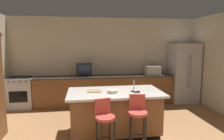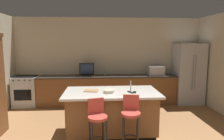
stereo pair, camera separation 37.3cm
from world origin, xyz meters
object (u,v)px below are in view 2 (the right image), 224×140
range_oven (26,91)px  tv_remote (131,92)px  kitchen_island (111,112)px  cutting_board (91,91)px  refrigerator (188,74)px  microwave (156,71)px  bar_stool_right (131,118)px  tv_monitor (87,70)px  bar_stool_left (97,121)px  fruit_bowl (109,91)px  cell_phone (135,92)px

range_oven → tv_remote: tv_remote is taller
kitchen_island → cutting_board: 0.63m
refrigerator → microwave: refrigerator is taller
bar_stool_right → cutting_board: size_ratio=3.49×
kitchen_island → tv_monitor: (-0.63, 2.04, 0.63)m
bar_stool_left → bar_stool_right: bearing=-13.1°
kitchen_island → tv_monitor: bearing=107.1°
refrigerator → bar_stool_left: 4.03m
tv_remote → bar_stool_left: bearing=-166.5°
range_oven → tv_monitor: tv_monitor is taller
microwave → tv_remote: 2.52m
kitchen_island → tv_remote: 0.61m
microwave → fruit_bowl: size_ratio=2.19×
refrigerator → microwave: (-1.04, 0.06, 0.09)m
cutting_board → kitchen_island: bearing=-8.1°
cell_phone → cutting_board: cutting_board is taller
range_oven → cell_phone: size_ratio=6.22×
range_oven → cell_phone: (2.98, -2.21, 0.47)m
range_oven → microwave: (4.08, 0.00, 0.59)m
tv_monitor → fruit_bowl: (0.57, -2.15, -0.15)m
tv_monitor → bar_stool_right: tv_monitor is taller
tv_remote → cutting_board: bearing=139.2°
range_oven → cutting_board: (2.08, -2.03, 0.47)m
microwave → tv_monitor: (-2.20, -0.05, 0.05)m
refrigerator → cutting_board: bearing=-147.0°
refrigerator → bar_stool_right: 3.62m
kitchen_island → bar_stool_right: bearing=-67.9°
cell_phone → cutting_board: bearing=-176.8°
refrigerator → range_oven: size_ratio=2.06×
kitchen_island → microwave: microwave is taller
bar_stool_right → tv_remote: bearing=91.3°
refrigerator → bar_stool_right: bearing=-130.1°
tv_remote → refrigerator: bearing=16.4°
range_oven → microwave: bearing=0.0°
tv_remote → cutting_board: tv_remote is taller
tv_monitor → bar_stool_left: 2.84m
range_oven → bar_stool_left: bar_stool_left is taller
bar_stool_left → kitchen_island: bearing=54.5°
refrigerator → tv_monitor: size_ratio=4.30×
bar_stool_left → refrigerator: bearing=30.3°
range_oven → tv_remote: (2.89, -2.22, 0.47)m
kitchen_island → refrigerator: (2.61, 2.03, 0.49)m
fruit_bowl → cell_phone: fruit_bowl is taller
tv_monitor → tv_remote: 2.40m
kitchen_island → cell_phone: (0.47, -0.11, 0.46)m
bar_stool_right → fruit_bowl: (-0.35, 0.62, 0.34)m
microwave → bar_stool_right: 3.13m
fruit_bowl → cutting_board: 0.40m
microwave → cutting_board: size_ratio=1.65×
range_oven → cell_phone: 3.74m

